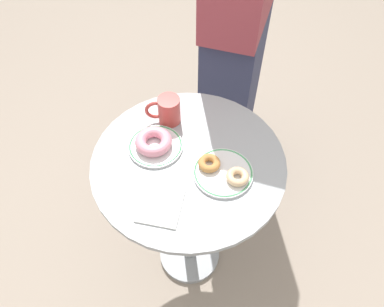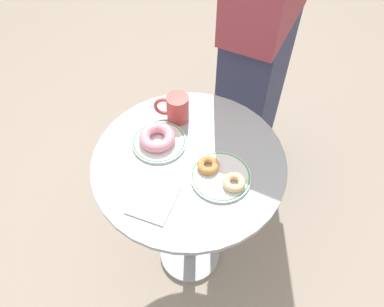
{
  "view_description": "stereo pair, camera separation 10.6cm",
  "coord_description": "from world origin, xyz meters",
  "px_view_note": "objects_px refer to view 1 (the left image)",
  "views": [
    {
      "loc": [
        0.38,
        -0.59,
        1.71
      ],
      "look_at": [
        0.01,
        -0.0,
        0.81
      ],
      "focal_mm": 34.29,
      "sensor_mm": 36.0,
      "label": 1
    },
    {
      "loc": [
        0.47,
        -0.52,
        1.71
      ],
      "look_at": [
        0.01,
        -0.0,
        0.81
      ],
      "focal_mm": 34.29,
      "sensor_mm": 36.0,
      "label": 2
    }
  ],
  "objects_px": {
    "plate_left": "(156,146)",
    "donut_glazed": "(238,177)",
    "donut_pink_frosted": "(154,142)",
    "paper_napkin": "(161,205)",
    "donut_old_fashioned": "(209,163)",
    "cafe_table": "(189,195)",
    "coffee_mug": "(168,110)",
    "person_figure": "(238,27)",
    "plate_right": "(223,173)"
  },
  "relations": [
    {
      "from": "donut_glazed",
      "to": "person_figure",
      "type": "height_order",
      "value": "person_figure"
    },
    {
      "from": "cafe_table",
      "to": "plate_left",
      "type": "relative_size",
      "value": 4.29
    },
    {
      "from": "cafe_table",
      "to": "donut_glazed",
      "type": "bearing_deg",
      "value": 3.96
    },
    {
      "from": "donut_glazed",
      "to": "paper_napkin",
      "type": "bearing_deg",
      "value": -127.43
    },
    {
      "from": "donut_pink_frosted",
      "to": "person_figure",
      "type": "xyz_separation_m",
      "value": [
        -0.04,
        0.65,
        0.04
      ]
    },
    {
      "from": "cafe_table",
      "to": "coffee_mug",
      "type": "height_order",
      "value": "coffee_mug"
    },
    {
      "from": "cafe_table",
      "to": "plate_right",
      "type": "relative_size",
      "value": 4.1
    },
    {
      "from": "donut_glazed",
      "to": "donut_pink_frosted",
      "type": "bearing_deg",
      "value": -174.52
    },
    {
      "from": "cafe_table",
      "to": "paper_napkin",
      "type": "relative_size",
      "value": 5.56
    },
    {
      "from": "paper_napkin",
      "to": "coffee_mug",
      "type": "relative_size",
      "value": 1.3
    },
    {
      "from": "donut_pink_frosted",
      "to": "person_figure",
      "type": "distance_m",
      "value": 0.66
    },
    {
      "from": "plate_left",
      "to": "paper_napkin",
      "type": "relative_size",
      "value": 1.3
    },
    {
      "from": "donut_glazed",
      "to": "donut_old_fashioned",
      "type": "bearing_deg",
      "value": -178.73
    },
    {
      "from": "person_figure",
      "to": "paper_napkin",
      "type": "bearing_deg",
      "value": -77.12
    },
    {
      "from": "donut_pink_frosted",
      "to": "person_figure",
      "type": "bearing_deg",
      "value": 93.86
    },
    {
      "from": "cafe_table",
      "to": "paper_napkin",
      "type": "distance_m",
      "value": 0.28
    },
    {
      "from": "donut_old_fashioned",
      "to": "coffee_mug",
      "type": "relative_size",
      "value": 0.65
    },
    {
      "from": "cafe_table",
      "to": "person_figure",
      "type": "distance_m",
      "value": 0.72
    },
    {
      "from": "coffee_mug",
      "to": "plate_right",
      "type": "bearing_deg",
      "value": -19.5
    },
    {
      "from": "donut_glazed",
      "to": "person_figure",
      "type": "distance_m",
      "value": 0.71
    },
    {
      "from": "donut_glazed",
      "to": "plate_left",
      "type": "bearing_deg",
      "value": -175.1
    },
    {
      "from": "cafe_table",
      "to": "person_figure",
      "type": "xyz_separation_m",
      "value": [
        -0.17,
        0.64,
        0.28
      ]
    },
    {
      "from": "cafe_table",
      "to": "paper_napkin",
      "type": "height_order",
      "value": "paper_napkin"
    },
    {
      "from": "donut_old_fashioned",
      "to": "donut_glazed",
      "type": "bearing_deg",
      "value": 1.27
    },
    {
      "from": "donut_glazed",
      "to": "coffee_mug",
      "type": "xyz_separation_m",
      "value": [
        -0.32,
        0.1,
        0.03
      ]
    },
    {
      "from": "plate_right",
      "to": "coffee_mug",
      "type": "xyz_separation_m",
      "value": [
        -0.27,
        0.1,
        0.04
      ]
    },
    {
      "from": "plate_left",
      "to": "coffee_mug",
      "type": "height_order",
      "value": "coffee_mug"
    },
    {
      "from": "plate_left",
      "to": "plate_right",
      "type": "height_order",
      "value": "same"
    },
    {
      "from": "person_figure",
      "to": "donut_pink_frosted",
      "type": "bearing_deg",
      "value": -86.14
    },
    {
      "from": "donut_pink_frosted",
      "to": "donut_old_fashioned",
      "type": "relative_size",
      "value": 1.72
    },
    {
      "from": "cafe_table",
      "to": "plate_left",
      "type": "height_order",
      "value": "plate_left"
    },
    {
      "from": "donut_pink_frosted",
      "to": "donut_old_fashioned",
      "type": "distance_m",
      "value": 0.2
    },
    {
      "from": "donut_pink_frosted",
      "to": "coffee_mug",
      "type": "bearing_deg",
      "value": 103.12
    },
    {
      "from": "cafe_table",
      "to": "donut_glazed",
      "type": "height_order",
      "value": "donut_glazed"
    },
    {
      "from": "cafe_table",
      "to": "donut_old_fashioned",
      "type": "distance_m",
      "value": 0.25
    },
    {
      "from": "plate_left",
      "to": "donut_glazed",
      "type": "distance_m",
      "value": 0.29
    },
    {
      "from": "donut_glazed",
      "to": "donut_old_fashioned",
      "type": "distance_m",
      "value": 0.1
    },
    {
      "from": "donut_pink_frosted",
      "to": "paper_napkin",
      "type": "distance_m",
      "value": 0.22
    },
    {
      "from": "plate_left",
      "to": "coffee_mug",
      "type": "distance_m",
      "value": 0.13
    },
    {
      "from": "donut_pink_frosted",
      "to": "paper_napkin",
      "type": "height_order",
      "value": "donut_pink_frosted"
    },
    {
      "from": "person_figure",
      "to": "plate_right",
      "type": "bearing_deg",
      "value": -65.33
    },
    {
      "from": "plate_left",
      "to": "donut_glazed",
      "type": "relative_size",
      "value": 2.56
    },
    {
      "from": "plate_left",
      "to": "person_figure",
      "type": "relative_size",
      "value": 0.1
    },
    {
      "from": "donut_old_fashioned",
      "to": "plate_left",
      "type": "bearing_deg",
      "value": -173.23
    },
    {
      "from": "cafe_table",
      "to": "donut_old_fashioned",
      "type": "xyz_separation_m",
      "value": [
        0.07,
        0.01,
        0.24
      ]
    },
    {
      "from": "plate_right",
      "to": "paper_napkin",
      "type": "relative_size",
      "value": 1.36
    },
    {
      "from": "donut_pink_frosted",
      "to": "donut_old_fashioned",
      "type": "height_order",
      "value": "donut_pink_frosted"
    },
    {
      "from": "plate_left",
      "to": "person_figure",
      "type": "xyz_separation_m",
      "value": [
        -0.05,
        0.65,
        0.06
      ]
    },
    {
      "from": "cafe_table",
      "to": "coffee_mug",
      "type": "distance_m",
      "value": 0.32
    },
    {
      "from": "donut_old_fashioned",
      "to": "plate_right",
      "type": "bearing_deg",
      "value": 3.21
    }
  ]
}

